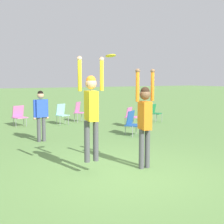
{
  "coord_description": "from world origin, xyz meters",
  "views": [
    {
      "loc": [
        -3.54,
        -5.68,
        2.07
      ],
      "look_at": [
        0.0,
        0.46,
        1.3
      ],
      "focal_mm": 50.0,
      "sensor_mm": 36.0,
      "label": 1
    }
  ],
  "objects": [
    {
      "name": "person_jumping",
      "position": [
        -0.62,
        0.28,
        1.48
      ],
      "size": [
        0.62,
        0.5,
        2.26
      ],
      "rotation": [
        0.0,
        0.0,
        1.38
      ],
      "color": "#4C4C51",
      "rests_on": "ground_plane"
    },
    {
      "name": "camping_chair_5",
      "position": [
        1.44,
        7.49,
        0.53
      ],
      "size": [
        0.59,
        0.64,
        0.92
      ],
      "rotation": [
        0.0,
        0.0,
        3.49
      ],
      "color": "gray",
      "rests_on": "ground_plane"
    },
    {
      "name": "person_defending",
      "position": [
        0.62,
        0.04,
        1.23
      ],
      "size": [
        0.52,
        0.4,
        2.28
      ],
      "rotation": [
        0.0,
        0.0,
        -1.76
      ],
      "color": "#4C4C51",
      "rests_on": "ground_plane"
    },
    {
      "name": "camping_chair_3",
      "position": [
        -0.33,
        7.98,
        0.49
      ],
      "size": [
        0.66,
        0.71,
        0.88
      ],
      "rotation": [
        0.0,
        0.0,
        3.46
      ],
      "color": "gray",
      "rests_on": "ground_plane"
    },
    {
      "name": "camping_chair_2",
      "position": [
        2.7,
        3.64,
        0.49
      ],
      "size": [
        0.77,
        0.85,
        0.88
      ],
      "rotation": [
        0.0,
        0.0,
        3.73
      ],
      "color": "gray",
      "rests_on": "ground_plane"
    },
    {
      "name": "camping_chair_1",
      "position": [
        2.46,
        7.91,
        0.55
      ],
      "size": [
        0.62,
        0.7,
        0.94
      ],
      "rotation": [
        0.0,
        0.0,
        3.83
      ],
      "color": "gray",
      "rests_on": "ground_plane"
    },
    {
      "name": "camping_chair_0",
      "position": [
        5.54,
        6.0,
        0.5
      ],
      "size": [
        0.63,
        0.69,
        0.84
      ],
      "rotation": [
        0.0,
        0.0,
        3.65
      ],
      "color": "gray",
      "rests_on": "ground_plane"
    },
    {
      "name": "camping_chair_4",
      "position": [
        3.79,
        5.4,
        0.49
      ],
      "size": [
        0.7,
        0.77,
        0.82
      ],
      "rotation": [
        0.0,
        0.0,
        3.74
      ],
      "color": "gray",
      "rests_on": "ground_plane"
    },
    {
      "name": "person_spectator_near",
      "position": [
        -0.51,
        4.21,
        0.99
      ],
      "size": [
        0.52,
        0.24,
        1.67
      ],
      "rotation": [
        0.0,
        0.0,
        0.13
      ],
      "color": "#4C4C51",
      "rests_on": "ground_plane"
    },
    {
      "name": "ground_plane",
      "position": [
        0.0,
        0.0,
        0.0
      ],
      "size": [
        120.0,
        120.0,
        0.0
      ],
      "primitive_type": "plane",
      "color": "#608C47"
    },
    {
      "name": "frisbee",
      "position": [
        -0.19,
        0.2,
        2.55
      ],
      "size": [
        0.22,
        0.22,
        0.06
      ],
      "color": "yellow"
    }
  ]
}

